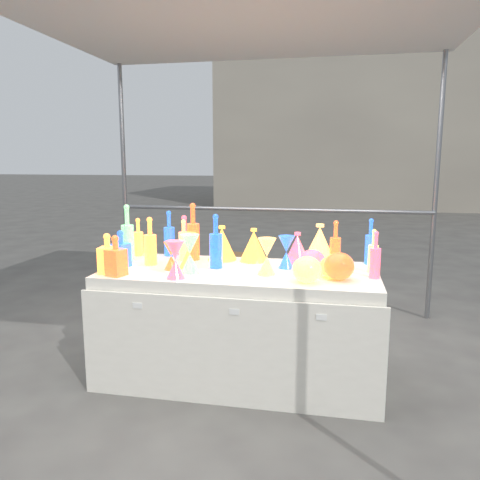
% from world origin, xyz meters
% --- Properties ---
extents(ground, '(80.00, 80.00, 0.00)m').
position_xyz_m(ground, '(0.00, 0.00, 0.00)').
color(ground, slate).
rests_on(ground, ground).
extents(canopy_tent, '(3.15, 3.15, 2.46)m').
position_xyz_m(canopy_tent, '(0.00, 0.01, 2.38)').
color(canopy_tent, gray).
rests_on(canopy_tent, ground).
extents(display_table, '(1.84, 0.83, 0.75)m').
position_xyz_m(display_table, '(0.00, -0.01, 0.37)').
color(display_table, white).
rests_on(display_table, ground).
extents(background_building, '(14.00, 6.00, 6.00)m').
position_xyz_m(background_building, '(4.00, 14.00, 3.00)').
color(background_building, '#ACA28F').
rests_on(background_building, ground).
extents(cardboard_box_closed, '(0.58, 0.47, 0.37)m').
position_xyz_m(cardboard_box_closed, '(-0.49, 2.31, 0.18)').
color(cardboard_box_closed, '#B17E4F').
rests_on(cardboard_box_closed, ground).
extents(cardboard_box_flat, '(0.80, 0.58, 0.07)m').
position_xyz_m(cardboard_box_flat, '(-0.06, 2.56, 0.03)').
color(cardboard_box_flat, '#B17E4F').
rests_on(cardboard_box_flat, ground).
extents(bottle_0, '(0.08, 0.08, 0.29)m').
position_xyz_m(bottle_0, '(-0.85, 0.31, 0.89)').
color(bottle_0, red).
rests_on(bottle_0, display_table).
extents(bottle_1, '(0.11, 0.11, 0.34)m').
position_xyz_m(bottle_1, '(-0.62, 0.35, 0.92)').
color(bottle_1, '#178142').
rests_on(bottle_1, display_table).
extents(bottle_2, '(0.12, 0.12, 0.42)m').
position_xyz_m(bottle_2, '(-0.40, 0.24, 0.96)').
color(bottle_2, orange).
rests_on(bottle_2, display_table).
extents(bottle_3, '(0.09, 0.09, 0.33)m').
position_xyz_m(bottle_3, '(-0.46, 0.23, 0.91)').
color(bottle_3, '#2228CC').
rests_on(bottle_3, display_table).
extents(bottle_4, '(0.08, 0.08, 0.30)m').
position_xyz_m(bottle_4, '(-0.45, 0.20, 0.90)').
color(bottle_4, '#15856C').
rests_on(bottle_4, display_table).
extents(bottle_5, '(0.11, 0.11, 0.41)m').
position_xyz_m(bottle_5, '(-0.85, 0.12, 0.95)').
color(bottle_5, '#C026AC').
rests_on(bottle_5, display_table).
extents(bottle_6, '(0.09, 0.09, 0.33)m').
position_xyz_m(bottle_6, '(-0.64, 0.03, 0.92)').
color(bottle_6, red).
rests_on(bottle_6, display_table).
extents(bottle_7, '(0.11, 0.11, 0.37)m').
position_xyz_m(bottle_7, '(-0.17, 0.02, 0.93)').
color(bottle_7, '#178142').
rests_on(bottle_7, display_table).
extents(decanter_0, '(0.12, 0.12, 0.26)m').
position_xyz_m(decanter_0, '(-0.81, -0.27, 0.88)').
color(decanter_0, red).
rests_on(decanter_0, display_table).
extents(decanter_1, '(0.13, 0.13, 0.26)m').
position_xyz_m(decanter_1, '(-0.73, -0.31, 0.88)').
color(decanter_1, orange).
rests_on(decanter_1, display_table).
extents(decanter_2, '(0.12, 0.12, 0.25)m').
position_xyz_m(decanter_2, '(-0.81, -0.07, 0.88)').
color(decanter_2, '#178142').
rests_on(decanter_2, display_table).
extents(hourglass_0, '(0.11, 0.11, 0.19)m').
position_xyz_m(hourglass_0, '(-0.45, -0.08, 0.84)').
color(hourglass_0, orange).
rests_on(hourglass_0, display_table).
extents(hourglass_1, '(0.12, 0.12, 0.23)m').
position_xyz_m(hourglass_1, '(-0.34, -0.31, 0.87)').
color(hourglass_1, '#2228CC').
rests_on(hourglass_1, display_table).
extents(hourglass_2, '(0.14, 0.14, 0.23)m').
position_xyz_m(hourglass_2, '(0.19, -0.10, 0.87)').
color(hourglass_2, '#15856C').
rests_on(hourglass_2, display_table).
extents(hourglass_3, '(0.13, 0.13, 0.25)m').
position_xyz_m(hourglass_3, '(-0.30, -0.15, 0.88)').
color(hourglass_3, '#C026AC').
rests_on(hourglass_3, display_table).
extents(hourglass_4, '(0.13, 0.13, 0.24)m').
position_xyz_m(hourglass_4, '(-0.36, -0.01, 0.87)').
color(hourglass_4, red).
rests_on(hourglass_4, display_table).
extents(hourglass_5, '(0.12, 0.12, 0.22)m').
position_xyz_m(hourglass_5, '(0.30, 0.11, 0.86)').
color(hourglass_5, '#178142').
rests_on(hourglass_5, display_table).
extents(globe_0, '(0.20, 0.20, 0.12)m').
position_xyz_m(globe_0, '(0.60, -0.10, 0.81)').
color(globe_0, red).
rests_on(globe_0, display_table).
extents(globe_1, '(0.22, 0.22, 0.14)m').
position_xyz_m(globe_1, '(0.45, -0.25, 0.82)').
color(globe_1, '#15856C').
rests_on(globe_1, display_table).
extents(globe_2, '(0.19, 0.19, 0.15)m').
position_xyz_m(globe_2, '(0.64, -0.15, 0.82)').
color(globe_2, orange).
rests_on(globe_2, display_table).
extents(globe_3, '(0.20, 0.20, 0.14)m').
position_xyz_m(globe_3, '(0.48, 0.00, 0.82)').
color(globe_3, '#2228CC').
rests_on(globe_3, display_table).
extents(lampshade_0, '(0.25, 0.25, 0.24)m').
position_xyz_m(lampshade_0, '(0.05, 0.28, 0.87)').
color(lampshade_0, '#E1FF35').
rests_on(lampshade_0, display_table).
extents(lampshade_1, '(0.27, 0.27, 0.25)m').
position_xyz_m(lampshade_1, '(-0.19, 0.28, 0.88)').
color(lampshade_1, '#E1FF35').
rests_on(lampshade_1, display_table).
extents(lampshade_2, '(0.25, 0.25, 0.24)m').
position_xyz_m(lampshade_2, '(0.36, 0.18, 0.87)').
color(lampshade_2, '#2228CC').
rests_on(lampshade_2, display_table).
extents(lampshade_3, '(0.29, 0.29, 0.29)m').
position_xyz_m(lampshade_3, '(0.51, 0.21, 0.90)').
color(lampshade_3, '#15856C').
rests_on(lampshade_3, display_table).
extents(bottle_8, '(0.08, 0.08, 0.32)m').
position_xyz_m(bottle_8, '(0.86, 0.34, 0.91)').
color(bottle_8, '#178142').
rests_on(bottle_8, display_table).
extents(bottle_9, '(0.08, 0.08, 0.32)m').
position_xyz_m(bottle_9, '(0.62, 0.18, 0.91)').
color(bottle_9, orange).
rests_on(bottle_9, display_table).
extents(bottle_10, '(0.07, 0.07, 0.29)m').
position_xyz_m(bottle_10, '(0.86, -0.06, 0.90)').
color(bottle_10, '#2228CC').
rests_on(bottle_10, display_table).
extents(bottle_11, '(0.07, 0.07, 0.29)m').
position_xyz_m(bottle_11, '(0.86, 0.08, 0.89)').
color(bottle_11, '#15856C').
rests_on(bottle_11, display_table).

